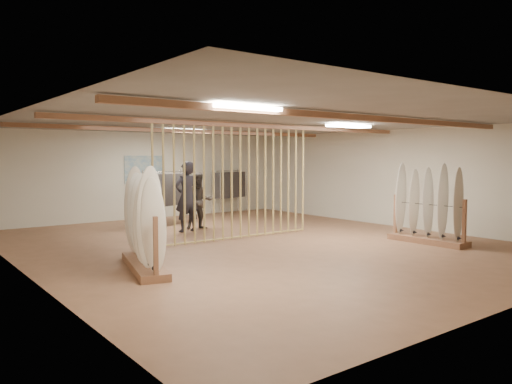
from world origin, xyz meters
TOP-DOWN VIEW (x-y plane):
  - floor at (0.00, 0.00)m, footprint 12.00×12.00m
  - ceiling at (0.00, 0.00)m, footprint 12.00×12.00m
  - wall_back at (0.00, 6.00)m, footprint 12.00×0.00m
  - wall_left at (-5.00, 0.00)m, footprint 0.00×12.00m
  - wall_right at (5.00, 0.00)m, footprint 0.00×12.00m
  - ceiling_slats at (0.00, 0.00)m, footprint 9.50×6.12m
  - light_panels at (0.00, 0.00)m, footprint 1.20×0.35m
  - bamboo_partition at (0.00, 0.80)m, footprint 4.45×0.05m
  - poster at (0.00, 5.98)m, footprint 1.40×0.03m
  - rack_left at (-3.21, -0.92)m, footprint 1.03×2.26m
  - rack_right at (3.22, -2.38)m, footprint 0.53×1.91m
  - clothing_rack_a at (-0.22, 3.96)m, footprint 1.46×0.80m
  - clothing_rack_b at (2.93, 5.40)m, footprint 1.42×0.75m
  - shopper_a at (-0.37, 2.58)m, footprint 0.80×0.55m
  - shopper_b at (0.16, 2.81)m, footprint 1.00×0.86m

SIDE VIEW (x-z plane):
  - floor at x=0.00m, z-range 0.00..0.00m
  - rack_left at x=-3.21m, z-range -0.28..1.50m
  - rack_right at x=3.22m, z-range -0.29..1.52m
  - shopper_b at x=0.16m, z-range 0.00..1.78m
  - clothing_rack_b at x=2.93m, z-range 0.24..1.82m
  - clothing_rack_a at x=-0.22m, z-range 0.25..1.88m
  - shopper_a at x=-0.37m, z-range 0.00..2.15m
  - bamboo_partition at x=0.00m, z-range 0.01..2.79m
  - wall_back at x=0.00m, z-range -4.60..7.40m
  - wall_left at x=-5.00m, z-range -4.60..7.40m
  - wall_right at x=5.00m, z-range -4.60..7.40m
  - poster at x=0.00m, z-range 1.15..2.05m
  - ceiling_slats at x=0.00m, z-range 2.67..2.77m
  - light_panels at x=0.00m, z-range 2.71..2.77m
  - ceiling at x=0.00m, z-range 2.80..2.80m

